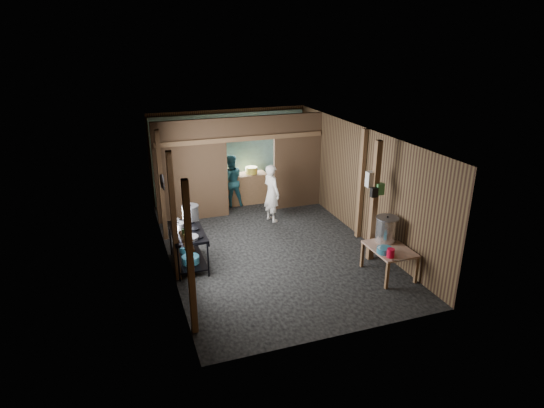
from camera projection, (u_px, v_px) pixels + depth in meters
name	position (u px, v px, depth m)	size (l,w,h in m)	color
floor	(269.00, 246.00, 10.44)	(4.50, 7.00, 0.00)	black
ceiling	(269.00, 134.00, 9.53)	(4.50, 7.00, 0.00)	#343434
wall_back	(229.00, 155.00, 13.08)	(4.50, 0.00, 2.60)	brown
wall_front	(344.00, 264.00, 6.89)	(4.50, 0.00, 2.60)	brown
wall_left	(165.00, 204.00, 9.29)	(0.00, 7.00, 2.60)	brown
wall_right	(360.00, 182.00, 10.68)	(0.00, 7.00, 2.60)	brown
partition_left	(191.00, 171.00, 11.52)	(1.85, 0.10, 2.60)	#483222
partition_right	(297.00, 161.00, 12.42)	(1.35, 0.10, 2.60)	#483222
partition_header	(250.00, 128.00, 11.66)	(1.30, 0.10, 0.60)	#483222
turquoise_panel	(230.00, 157.00, 13.04)	(4.40, 0.06, 2.50)	#7FBBB6
back_counter	(245.00, 188.00, 12.99)	(1.20, 0.50, 0.85)	brown
wall_clock	(238.00, 134.00, 12.86)	(0.20, 0.20, 0.03)	beige
post_left_a	(190.00, 260.00, 7.01)	(0.10, 0.12, 2.60)	brown
post_left_b	(174.00, 218.00, 8.60)	(0.10, 0.12, 2.60)	brown
post_left_c	(161.00, 187.00, 10.37)	(0.10, 0.12, 2.60)	brown
post_right	(361.00, 185.00, 10.48)	(0.10, 0.12, 2.60)	brown
post_free	(374.00, 202.00, 9.41)	(0.12, 0.12, 2.60)	brown
cross_beam	(242.00, 139.00, 11.62)	(4.40, 0.12, 0.12)	brown
pan_lid_big	(163.00, 182.00, 9.53)	(0.34, 0.34, 0.03)	slate
pan_lid_small	(161.00, 181.00, 9.92)	(0.30, 0.30, 0.03)	black
wall_shelf	(186.00, 241.00, 7.43)	(0.14, 0.80, 0.03)	brown
jar_white	(189.00, 243.00, 7.19)	(0.07, 0.07, 0.10)	beige
jar_yellow	(186.00, 237.00, 7.41)	(0.08, 0.08, 0.10)	gold
jar_green	(184.00, 232.00, 7.60)	(0.06, 0.06, 0.10)	#3E8744
bag_white	(372.00, 179.00, 9.30)	(0.22, 0.15, 0.32)	beige
bag_green	(380.00, 189.00, 9.27)	(0.16, 0.12, 0.24)	#3E8744
bag_black	(374.00, 192.00, 9.23)	(0.14, 0.10, 0.20)	black
gas_range	(188.00, 248.00, 9.45)	(0.69, 1.34, 0.79)	black
prep_table	(388.00, 261.00, 9.11)	(0.73, 1.00, 0.59)	tan
stove_pot_large	(191.00, 213.00, 9.76)	(0.36, 0.36, 0.36)	silver
stove_pot_med	(178.00, 228.00, 9.22)	(0.25, 0.25, 0.22)	silver
stove_saucepan	(175.00, 221.00, 9.65)	(0.17, 0.17, 0.11)	silver
frying_pan	(191.00, 238.00, 8.93)	(0.31, 0.53, 0.07)	slate
blue_tub_front	(191.00, 260.00, 9.33)	(0.36, 0.36, 0.15)	teal
blue_tub_back	(186.00, 249.00, 9.83)	(0.29, 0.29, 0.12)	teal
stock_pot	(387.00, 230.00, 9.25)	(0.46, 0.46, 0.53)	silver
wash_basin	(384.00, 250.00, 8.79)	(0.29, 0.29, 0.11)	teal
pink_bucket	(391.00, 253.00, 8.61)	(0.14, 0.14, 0.17)	red
knife	(400.00, 260.00, 8.50)	(0.30, 0.04, 0.01)	silver
yellow_tub	(251.00, 170.00, 12.87)	(0.34, 0.34, 0.19)	gold
cook	(272.00, 193.00, 11.62)	(0.55, 0.36, 1.50)	silver
worker_back	(231.00, 181.00, 12.65)	(0.71, 0.55, 1.46)	#25616F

